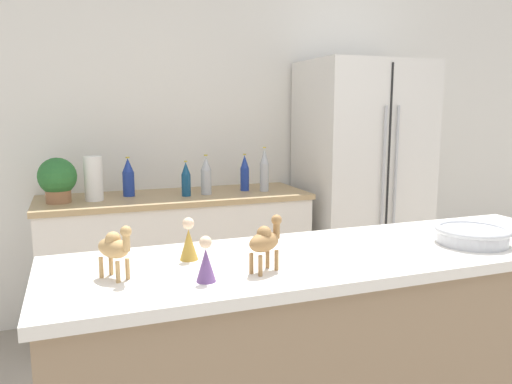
% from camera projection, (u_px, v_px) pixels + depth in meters
% --- Properties ---
extents(wall_back, '(8.00, 0.06, 2.55)m').
position_uv_depth(wall_back, '(202.00, 138.00, 3.70)').
color(wall_back, white).
rests_on(wall_back, ground_plane).
extents(back_counter, '(1.78, 0.63, 0.92)m').
position_uv_depth(back_counter, '(177.00, 260.00, 3.43)').
color(back_counter, silver).
rests_on(back_counter, ground_plane).
extents(refrigerator, '(0.87, 0.70, 1.84)m').
position_uv_depth(refrigerator, '(361.00, 185.00, 3.79)').
color(refrigerator, silver).
rests_on(refrigerator, ground_plane).
extents(potted_plant, '(0.23, 0.23, 0.28)m').
position_uv_depth(potted_plant, '(57.00, 179.00, 3.05)').
color(potted_plant, '#9E6B47').
rests_on(potted_plant, back_counter).
extents(paper_towel_roll, '(0.11, 0.11, 0.28)m').
position_uv_depth(paper_towel_roll, '(93.00, 179.00, 3.12)').
color(paper_towel_roll, white).
rests_on(paper_towel_roll, back_counter).
extents(back_bottle_0, '(0.08, 0.08, 0.26)m').
position_uv_depth(back_bottle_0, '(128.00, 178.00, 3.29)').
color(back_bottle_0, navy).
rests_on(back_bottle_0, back_counter).
extents(back_bottle_1, '(0.07, 0.07, 0.27)m').
position_uv_depth(back_bottle_1, '(206.00, 176.00, 3.36)').
color(back_bottle_1, '#B2B7BC').
rests_on(back_bottle_1, back_counter).
extents(back_bottle_2, '(0.06, 0.06, 0.24)m').
position_uv_depth(back_bottle_2, '(186.00, 179.00, 3.29)').
color(back_bottle_2, navy).
rests_on(back_bottle_2, back_counter).
extents(back_bottle_3, '(0.06, 0.06, 0.26)m').
position_uv_depth(back_bottle_3, '(245.00, 173.00, 3.51)').
color(back_bottle_3, navy).
rests_on(back_bottle_3, back_counter).
extents(back_bottle_4, '(0.06, 0.06, 0.31)m').
position_uv_depth(back_bottle_4, '(264.00, 170.00, 3.48)').
color(back_bottle_4, '#B2B7BC').
rests_on(back_bottle_4, back_counter).
extents(fruit_bowl, '(0.26, 0.26, 0.06)m').
position_uv_depth(fruit_bowl, '(472.00, 234.00, 1.76)').
color(fruit_bowl, '#B7BABF').
rests_on(fruit_bowl, bar_counter).
extents(camel_figurine, '(0.13, 0.10, 0.16)m').
position_uv_depth(camel_figurine, '(265.00, 240.00, 1.45)').
color(camel_figurine, olive).
rests_on(camel_figurine, bar_counter).
extents(camel_figurine_second, '(0.11, 0.12, 0.16)m').
position_uv_depth(camel_figurine_second, '(115.00, 247.00, 1.39)').
color(camel_figurine_second, tan).
rests_on(camel_figurine_second, bar_counter).
extents(wise_man_figurine_crimson, '(0.06, 0.06, 0.14)m').
position_uv_depth(wise_man_figurine_crimson, '(189.00, 242.00, 1.57)').
color(wise_man_figurine_crimson, '#B28933').
rests_on(wise_man_figurine_crimson, bar_counter).
extents(wise_man_figurine_purple, '(0.06, 0.06, 0.13)m').
position_uv_depth(wise_man_figurine_purple, '(206.00, 262.00, 1.37)').
color(wise_man_figurine_purple, '#6B4784').
rests_on(wise_man_figurine_purple, bar_counter).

